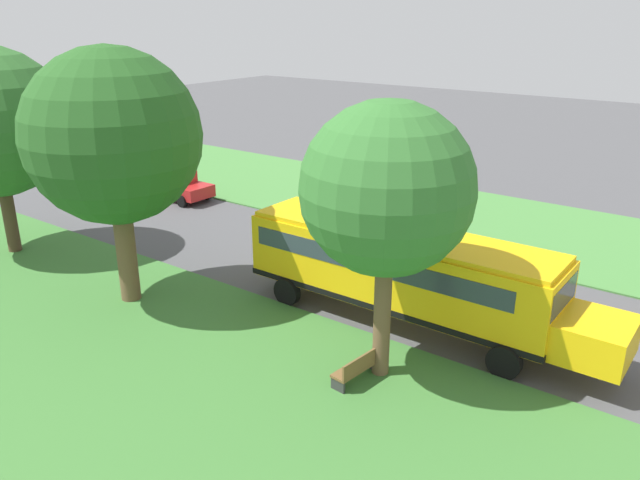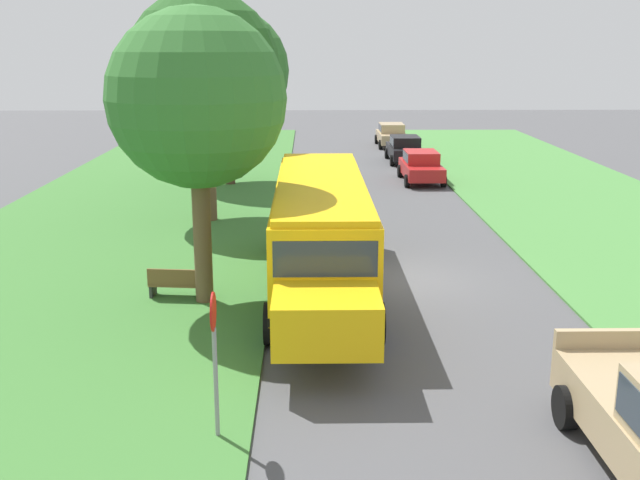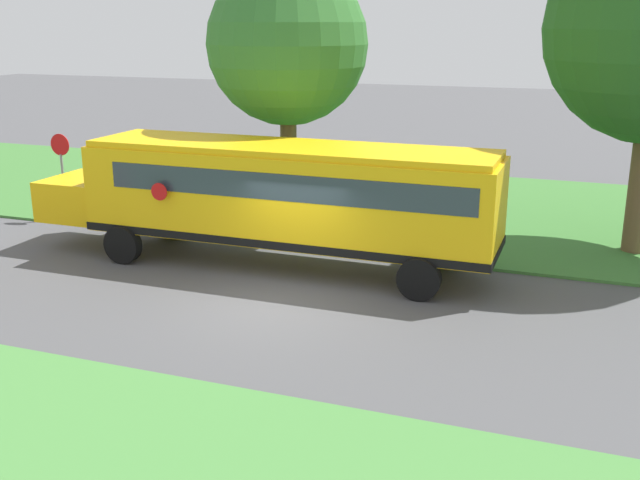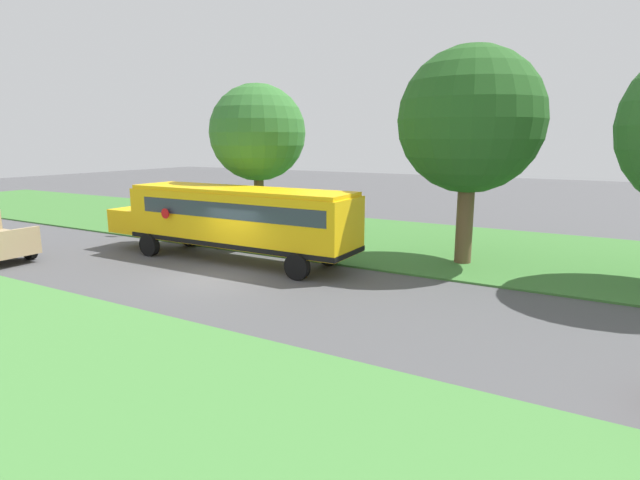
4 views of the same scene
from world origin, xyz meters
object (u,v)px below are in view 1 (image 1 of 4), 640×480
Objects in this scene: car_red_nearest at (175,183)px; oak_tree_roadside_mid at (118,136)px; school_bus at (406,269)px; car_black_middle at (102,166)px; car_tan_furthest at (37,152)px; park_bench at (358,368)px; oak_tree_beside_bus at (391,187)px.

oak_tree_roadside_mid is (-9.61, -8.88, 5.03)m from car_red_nearest.
oak_tree_roadside_mid reaches higher than car_red_nearest.
car_red_nearest is at bearing 72.78° from school_bus.
car_black_middle is 0.50× the size of oak_tree_roadside_mid.
car_tan_furthest is 2.68× the size of park_bench.
car_black_middle and car_tan_furthest have the same top height.
car_black_middle is 26.54m from park_bench.
school_bus reaches higher than car_black_middle.
school_bus reaches higher than car_tan_furthest.
car_tan_furthest is (5.42, 31.31, -1.05)m from school_bus.
oak_tree_beside_bus reaches higher than car_red_nearest.
oak_tree_roadside_mid is 10.82m from park_bench.
car_black_middle is 27.07m from oak_tree_beside_bus.
car_black_middle is at bearing 90.00° from car_red_nearest.
oak_tree_roadside_mid is (-1.00, 9.76, 0.36)m from oak_tree_beside_bus.
oak_tree_roadside_mid is at bearing -137.28° from car_red_nearest.
car_black_middle is (0.00, 6.61, 0.00)m from car_red_nearest.
car_tan_furthest is at bearing 67.06° from oak_tree_roadside_mid.
park_bench is at bearing 150.79° from oak_tree_beside_bus.
car_red_nearest is (5.42, 17.47, -1.05)m from school_bus.
park_bench is (-9.34, -24.83, -0.40)m from car_black_middle.
oak_tree_beside_bus is (-8.61, -25.24, 4.67)m from car_black_middle.
school_bus is 18.32m from car_red_nearest.
school_bus is at bearing -107.22° from car_red_nearest.
car_black_middle is 7.23m from car_tan_furthest.
car_tan_furthest is 33.40m from park_bench.
car_red_nearest is at bearing -90.00° from car_tan_furthest.
car_tan_furthest is 25.17m from oak_tree_roadside_mid.
car_black_middle is 1.00× the size of car_tan_furthest.
oak_tree_beside_bus is 5.14m from park_bench.
car_red_nearest is at bearing 42.72° from oak_tree_roadside_mid.
park_bench is (0.27, -9.35, -5.43)m from oak_tree_roadside_mid.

